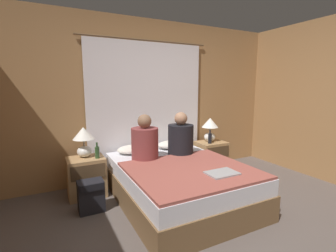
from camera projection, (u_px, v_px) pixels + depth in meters
name	position (u px, v px, depth m)	size (l,w,h in m)	color
ground_plane	(227.00, 242.00, 2.33)	(16.00, 16.00, 0.00)	#564C47
wall_back	(146.00, 100.00, 3.92)	(4.87, 0.06, 2.50)	#A37547
curtain_panel	(148.00, 110.00, 3.89)	(2.11, 0.02, 2.18)	white
bed	(178.00, 182.00, 3.14)	(1.45, 1.92, 0.49)	brown
nightstand_left	(86.00, 177.00, 3.28)	(0.48, 0.39, 0.53)	#A87F51
nightstand_right	(211.00, 157.00, 4.20)	(0.48, 0.39, 0.53)	#A87F51
lamp_left	(84.00, 139.00, 3.24)	(0.28, 0.28, 0.41)	silver
lamp_right	(210.00, 127.00, 4.16)	(0.28, 0.28, 0.41)	silver
pillow_left	(135.00, 149.00, 3.61)	(0.53, 0.34, 0.12)	silver
pillow_right	(173.00, 144.00, 3.89)	(0.53, 0.34, 0.12)	silver
blanket_on_bed	(191.00, 170.00, 2.83)	(1.39, 1.26, 0.03)	#994C42
person_left_in_bed	(145.00, 142.00, 3.24)	(0.36, 0.36, 0.62)	brown
person_right_in_bed	(181.00, 138.00, 3.49)	(0.37, 0.37, 0.62)	black
beer_bottle_on_left_stand	(97.00, 152.00, 3.21)	(0.06, 0.06, 0.21)	#2D4C28
beer_bottle_on_right_stand	(210.00, 138.00, 4.03)	(0.06, 0.06, 0.23)	black
laptop_on_bed	(222.00, 173.00, 2.67)	(0.34, 0.24, 0.02)	#9EA0A5
backpack_on_floor	(91.00, 194.00, 2.86)	(0.29, 0.22, 0.38)	black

